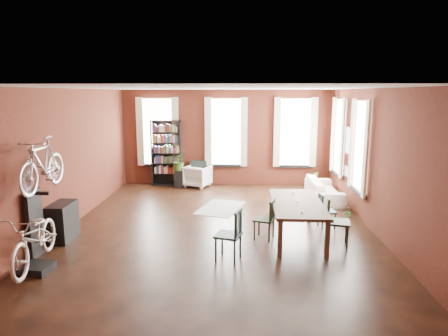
# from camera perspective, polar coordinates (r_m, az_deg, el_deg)

# --- Properties ---
(room) EXTENTS (9.00, 9.04, 3.22)m
(room) POSITION_cam_1_polar(r_m,az_deg,el_deg) (9.55, 0.92, 4.92)
(room) COLOR black
(room) RESTS_ON ground
(dining_table) EXTENTS (1.08, 2.34, 0.79)m
(dining_table) POSITION_cam_1_polar(r_m,az_deg,el_deg) (8.83, 10.32, -7.30)
(dining_table) COLOR brown
(dining_table) RESTS_ON ground
(dining_chair_a) EXTENTS (0.56, 0.56, 0.98)m
(dining_chair_a) POSITION_cam_1_polar(r_m,az_deg,el_deg) (7.56, 0.61, -9.52)
(dining_chair_a) COLOR #1B3D3D
(dining_chair_a) RESTS_ON ground
(dining_chair_b) EXTENTS (0.52, 0.52, 0.87)m
(dining_chair_b) POSITION_cam_1_polar(r_m,az_deg,el_deg) (8.65, 5.75, -7.28)
(dining_chair_b) COLOR #1D301C
(dining_chair_b) RESTS_ON ground
(dining_chair_c) EXTENTS (0.54, 0.54, 1.00)m
(dining_chair_c) POSITION_cam_1_polar(r_m,az_deg,el_deg) (8.55, 15.96, -7.41)
(dining_chair_c) COLOR black
(dining_chair_c) RESTS_ON ground
(dining_chair_d) EXTENTS (0.41, 0.41, 0.80)m
(dining_chair_d) POSITION_cam_1_polar(r_m,az_deg,el_deg) (9.60, 14.50, -5.97)
(dining_chair_d) COLOR #1B383B
(dining_chair_d) RESTS_ON ground
(bookshelf) EXTENTS (1.00, 0.32, 2.20)m
(bookshelf) POSITION_cam_1_polar(r_m,az_deg,el_deg) (13.56, -8.21, 2.14)
(bookshelf) COLOR black
(bookshelf) RESTS_ON ground
(white_armchair) EXTENTS (0.96, 0.94, 0.78)m
(white_armchair) POSITION_cam_1_polar(r_m,az_deg,el_deg) (13.33, -3.79, -1.03)
(white_armchair) COLOR silver
(white_armchair) RESTS_ON ground
(cream_sofa) EXTENTS (0.61, 2.08, 0.81)m
(cream_sofa) POSITION_cam_1_polar(r_m,az_deg,el_deg) (12.04, 14.13, -2.53)
(cream_sofa) COLOR beige
(cream_sofa) RESTS_ON ground
(striped_rug) EXTENTS (1.41, 1.81, 0.01)m
(striped_rug) POSITION_cam_1_polar(r_m,az_deg,el_deg) (10.94, -0.52, -5.71)
(striped_rug) COLOR black
(striped_rug) RESTS_ON ground
(bike_trainer) EXTENTS (0.52, 0.52, 0.14)m
(bike_trainer) POSITION_cam_1_polar(r_m,az_deg,el_deg) (7.93, -25.10, -12.84)
(bike_trainer) COLOR black
(bike_trainer) RESTS_ON ground
(bike_wall_rack) EXTENTS (0.16, 0.60, 1.30)m
(bike_wall_rack) POSITION_cam_1_polar(r_m,az_deg,el_deg) (8.45, -25.40, -7.22)
(bike_wall_rack) COLOR black
(bike_wall_rack) RESTS_ON ground
(console_table) EXTENTS (0.40, 0.80, 0.80)m
(console_table) POSITION_cam_1_polar(r_m,az_deg,el_deg) (9.24, -22.02, -7.10)
(console_table) COLOR black
(console_table) RESTS_ON ground
(plant_stand) EXTENTS (0.29, 0.29, 0.57)m
(plant_stand) POSITION_cam_1_polar(r_m,az_deg,el_deg) (13.31, -6.45, -1.55)
(plant_stand) COLOR black
(plant_stand) RESTS_ON ground
(plant_by_sofa) EXTENTS (0.43, 0.67, 0.28)m
(plant_by_sofa) POSITION_cam_1_polar(r_m,az_deg,el_deg) (13.17, 12.58, -2.52)
(plant_by_sofa) COLOR #2B5421
(plant_by_sofa) RESTS_ON ground
(plant_small) EXTENTS (0.33, 0.44, 0.14)m
(plant_small) POSITION_cam_1_polar(r_m,az_deg,el_deg) (9.89, 17.16, -7.62)
(plant_small) COLOR #2B5120
(plant_small) RESTS_ON ground
(bicycle_floor) EXTENTS (0.77, 1.06, 1.88)m
(bicycle_floor) POSITION_cam_1_polar(r_m,az_deg,el_deg) (7.60, -25.62, -5.83)
(bicycle_floor) COLOR beige
(bicycle_floor) RESTS_ON bike_trainer
(bicycle_hung) EXTENTS (0.47, 1.00, 1.66)m
(bicycle_hung) POSITION_cam_1_polar(r_m,az_deg,el_deg) (8.03, -24.67, 2.79)
(bicycle_hung) COLOR #A5A8AD
(bicycle_hung) RESTS_ON bike_wall_rack
(plant_on_stand) EXTENTS (0.60, 0.66, 0.50)m
(plant_on_stand) POSITION_cam_1_polar(r_m,az_deg,el_deg) (13.21, -6.42, 0.74)
(plant_on_stand) COLOR #315120
(plant_on_stand) RESTS_ON plant_stand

